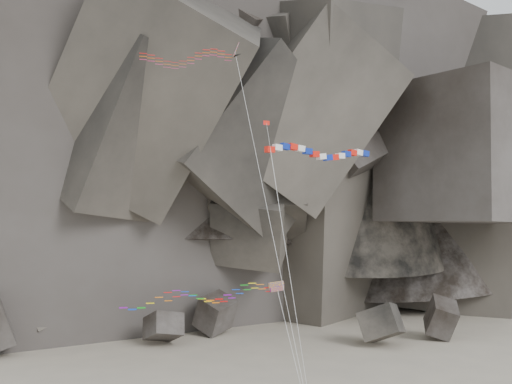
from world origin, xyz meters
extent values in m
cube|color=#47423F|center=(31.98, 31.41, 2.14)|extent=(5.46, 6.63, 6.32)
cube|color=#47423F|center=(-6.33, 34.67, 1.51)|extent=(5.54, 6.42, 5.08)
cube|color=#47423F|center=(22.25, 29.31, 1.96)|extent=(6.80, 6.98, 6.15)
cube|color=#47423F|center=(-22.11, 39.29, 2.36)|extent=(10.22, 10.34, 9.00)
cube|color=#47423F|center=(1.17, 39.67, 2.28)|extent=(6.86, 7.43, 6.43)
cylinder|color=silver|center=(1.46, 0.24, 16.75)|extent=(4.11, 11.53, 30.33)
cube|color=red|center=(2.33, 5.00, 23.26)|extent=(0.94, 0.81, 0.52)
cube|color=white|center=(3.07, 5.32, 23.48)|extent=(0.97, 0.82, 0.59)
cube|color=#0D2499|center=(3.82, 5.59, 23.62)|extent=(0.99, 0.83, 0.62)
cube|color=red|center=(4.56, 5.83, 23.64)|extent=(0.99, 0.84, 0.63)
cube|color=white|center=(5.30, 6.07, 23.52)|extent=(0.98, 0.83, 0.60)
cube|color=#0D2499|center=(6.05, 6.33, 23.32)|extent=(0.94, 0.81, 0.54)
cube|color=red|center=(6.79, 6.64, 23.09)|extent=(0.96, 0.82, 0.57)
cube|color=white|center=(7.53, 7.00, 22.93)|extent=(0.99, 0.83, 0.62)
cube|color=#0D2499|center=(8.28, 7.41, 22.88)|extent=(0.99, 0.84, 0.63)
cube|color=red|center=(9.02, 7.85, 22.97)|extent=(0.98, 0.83, 0.61)
cube|color=white|center=(9.77, 8.30, 23.16)|extent=(0.95, 0.82, 0.56)
cube|color=#0D2499|center=(10.51, 8.74, 23.38)|extent=(0.96, 0.82, 0.56)
cube|color=red|center=(11.25, 9.14, 23.57)|extent=(0.98, 0.83, 0.61)
cube|color=white|center=(12.00, 9.49, 23.65)|extent=(0.99, 0.84, 0.63)
cube|color=#0D2499|center=(12.74, 9.79, 23.59)|extent=(0.99, 0.83, 0.61)
cylinder|color=silver|center=(2.91, -0.36, 12.43)|extent=(1.20, 10.31, 21.69)
cube|color=yellow|center=(2.03, 0.92, 12.10)|extent=(1.27, 0.51, 0.69)
cube|color=#0CB219|center=(2.03, 0.75, 11.84)|extent=(1.06, 0.38, 0.47)
cylinder|color=silver|center=(2.77, -2.29, 6.85)|extent=(1.50, 6.46, 10.53)
cube|color=red|center=(1.39, 1.62, 25.03)|extent=(0.53, 0.15, 0.34)
cube|color=#0D2499|center=(1.21, 1.63, 25.03)|extent=(0.20, 0.08, 0.35)
cylinder|color=silver|center=(2.44, -1.94, 13.31)|extent=(2.13, 7.15, 23.45)
camera|label=1|loc=(-7.22, -43.12, 17.87)|focal=40.00mm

